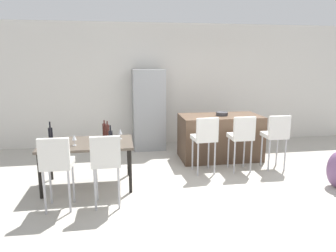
{
  "coord_description": "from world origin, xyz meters",
  "views": [
    {
      "loc": [
        -1.41,
        -4.89,
        2.03
      ],
      "look_at": [
        -0.51,
        0.62,
        0.85
      ],
      "focal_mm": 33.14,
      "sensor_mm": 36.0,
      "label": 1
    }
  ],
  "objects_px": {
    "dining_table": "(87,146)",
    "dining_chair_near": "(57,162)",
    "wine_glass_near": "(74,138)",
    "dining_chair_far": "(106,159)",
    "bar_chair_right": "(276,133)",
    "wine_bottle_inner": "(108,132)",
    "bar_chair_middle": "(242,135)",
    "wine_bottle_right": "(51,135)",
    "wine_bottle_left": "(111,138)",
    "bar_chair_left": "(205,136)",
    "kitchen_island": "(220,137)",
    "fruit_bowl": "(222,114)",
    "wine_bottle_middle": "(104,130)",
    "wine_glass_far": "(120,132)",
    "refrigerator": "(149,109)"
  },
  "relations": [
    {
      "from": "dining_table",
      "to": "dining_chair_near",
      "type": "xyz_separation_m",
      "value": [
        -0.33,
        -0.81,
        0.02
      ]
    },
    {
      "from": "bar_chair_left",
      "to": "wine_glass_far",
      "type": "xyz_separation_m",
      "value": [
        -1.51,
        -0.12,
        0.17
      ]
    },
    {
      "from": "bar_chair_right",
      "to": "refrigerator",
      "type": "relative_size",
      "value": 0.57
    },
    {
      "from": "wine_glass_near",
      "to": "dining_chair_far",
      "type": "bearing_deg",
      "value": -52.79
    },
    {
      "from": "refrigerator",
      "to": "fruit_bowl",
      "type": "xyz_separation_m",
      "value": [
        1.41,
        -1.06,
        0.04
      ]
    },
    {
      "from": "dining_table",
      "to": "wine_bottle_inner",
      "type": "bearing_deg",
      "value": 25.77
    },
    {
      "from": "bar_chair_right",
      "to": "wine_bottle_inner",
      "type": "xyz_separation_m",
      "value": [
        -3.09,
        -0.11,
        0.17
      ]
    },
    {
      "from": "bar_chair_left",
      "to": "dining_chair_far",
      "type": "bearing_deg",
      "value": -148.09
    },
    {
      "from": "bar_chair_right",
      "to": "wine_bottle_inner",
      "type": "relative_size",
      "value": 3.38
    },
    {
      "from": "bar_chair_right",
      "to": "dining_chair_far",
      "type": "relative_size",
      "value": 1.0
    },
    {
      "from": "fruit_bowl",
      "to": "wine_bottle_right",
      "type": "bearing_deg",
      "value": -162.54
    },
    {
      "from": "bar_chair_left",
      "to": "wine_bottle_right",
      "type": "bearing_deg",
      "value": -175.74
    },
    {
      "from": "wine_bottle_inner",
      "to": "refrigerator",
      "type": "xyz_separation_m",
      "value": [
        0.89,
        1.97,
        0.05
      ]
    },
    {
      "from": "wine_bottle_right",
      "to": "fruit_bowl",
      "type": "distance_m",
      "value": 3.34
    },
    {
      "from": "wine_bottle_middle",
      "to": "wine_bottle_inner",
      "type": "xyz_separation_m",
      "value": [
        0.06,
        -0.17,
        0.01
      ]
    },
    {
      "from": "wine_bottle_middle",
      "to": "dining_chair_far",
      "type": "bearing_deg",
      "value": -87.07
    },
    {
      "from": "bar_chair_middle",
      "to": "wine_bottle_right",
      "type": "distance_m",
      "value": 3.31
    },
    {
      "from": "wine_bottle_middle",
      "to": "wine_bottle_left",
      "type": "height_order",
      "value": "wine_bottle_left"
    },
    {
      "from": "dining_chair_near",
      "to": "wine_bottle_left",
      "type": "relative_size",
      "value": 3.22
    },
    {
      "from": "dining_chair_near",
      "to": "wine_bottle_middle",
      "type": "xyz_separation_m",
      "value": [
        0.6,
        1.14,
        0.16
      ]
    },
    {
      "from": "bar_chair_middle",
      "to": "wine_bottle_left",
      "type": "relative_size",
      "value": 3.22
    },
    {
      "from": "dining_table",
      "to": "fruit_bowl",
      "type": "distance_m",
      "value": 2.85
    },
    {
      "from": "wine_bottle_inner",
      "to": "wine_bottle_left",
      "type": "bearing_deg",
      "value": -81.87
    },
    {
      "from": "bar_chair_right",
      "to": "wine_bottle_left",
      "type": "distance_m",
      "value": 3.08
    },
    {
      "from": "bar_chair_left",
      "to": "bar_chair_middle",
      "type": "bearing_deg",
      "value": -0.01
    },
    {
      "from": "dining_table",
      "to": "wine_bottle_left",
      "type": "bearing_deg",
      "value": -34.04
    },
    {
      "from": "kitchen_island",
      "to": "wine_glass_far",
      "type": "xyz_separation_m",
      "value": [
        -2.07,
        -0.93,
        0.4
      ]
    },
    {
      "from": "kitchen_island",
      "to": "refrigerator",
      "type": "xyz_separation_m",
      "value": [
        -1.39,
        1.06,
        0.46
      ]
    },
    {
      "from": "wine_glass_far",
      "to": "wine_bottle_left",
      "type": "bearing_deg",
      "value": -110.0
    },
    {
      "from": "bar_chair_middle",
      "to": "bar_chair_right",
      "type": "height_order",
      "value": "same"
    },
    {
      "from": "bar_chair_left",
      "to": "fruit_bowl",
      "type": "bearing_deg",
      "value": 54.2
    },
    {
      "from": "refrigerator",
      "to": "wine_glass_far",
      "type": "bearing_deg",
      "value": -108.9
    },
    {
      "from": "dining_table",
      "to": "dining_chair_far",
      "type": "bearing_deg",
      "value": -67.9
    },
    {
      "from": "bar_chair_middle",
      "to": "wine_glass_near",
      "type": "xyz_separation_m",
      "value": [
        -2.91,
        -0.41,
        0.17
      ]
    },
    {
      "from": "dining_chair_far",
      "to": "wine_glass_near",
      "type": "distance_m",
      "value": 0.84
    },
    {
      "from": "bar_chair_left",
      "to": "wine_bottle_right",
      "type": "relative_size",
      "value": 3.05
    },
    {
      "from": "kitchen_island",
      "to": "wine_glass_far",
      "type": "distance_m",
      "value": 2.3
    },
    {
      "from": "dining_chair_near",
      "to": "kitchen_island",
      "type": "bearing_deg",
      "value": 32.73
    },
    {
      "from": "wine_bottle_right",
      "to": "wine_glass_near",
      "type": "height_order",
      "value": "wine_bottle_right"
    },
    {
      "from": "dining_chair_far",
      "to": "wine_glass_far",
      "type": "xyz_separation_m",
      "value": [
        0.21,
        0.95,
        0.17
      ]
    },
    {
      "from": "dining_table",
      "to": "wine_bottle_middle",
      "type": "distance_m",
      "value": 0.47
    },
    {
      "from": "wine_bottle_left",
      "to": "wine_glass_near",
      "type": "xyz_separation_m",
      "value": [
        -0.56,
        0.11,
        -0.0
      ]
    },
    {
      "from": "dining_chair_near",
      "to": "wine_glass_near",
      "type": "distance_m",
      "value": 0.7
    },
    {
      "from": "fruit_bowl",
      "to": "wine_glass_far",
      "type": "bearing_deg",
      "value": -156.16
    },
    {
      "from": "dining_table",
      "to": "bar_chair_left",
      "type": "bearing_deg",
      "value": 7.32
    },
    {
      "from": "dining_chair_far",
      "to": "dining_chair_near",
      "type": "bearing_deg",
      "value": 180.0
    },
    {
      "from": "dining_table",
      "to": "wine_bottle_middle",
      "type": "bearing_deg",
      "value": 50.84
    },
    {
      "from": "dining_table",
      "to": "wine_bottle_right",
      "type": "bearing_deg",
      "value": 173.12
    },
    {
      "from": "dining_chair_far",
      "to": "wine_bottle_left",
      "type": "xyz_separation_m",
      "value": [
        0.06,
        0.55,
        0.17
      ]
    },
    {
      "from": "kitchen_island",
      "to": "dining_chair_near",
      "type": "height_order",
      "value": "dining_chair_near"
    }
  ]
}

